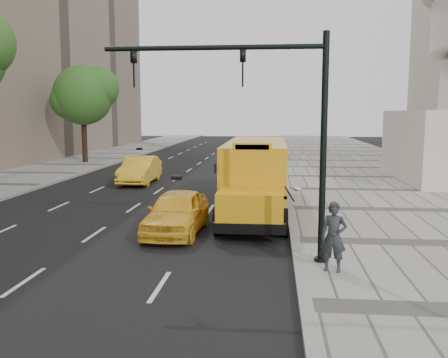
# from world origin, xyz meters

# --- Properties ---
(ground) EXTENTS (140.00, 140.00, 0.00)m
(ground) POSITION_xyz_m (0.00, 0.00, 0.00)
(ground) COLOR black
(ground) RESTS_ON ground
(sidewalk_museum) EXTENTS (12.00, 140.00, 0.15)m
(sidewalk_museum) POSITION_xyz_m (12.00, 0.00, 0.07)
(sidewalk_museum) COLOR #999690
(sidewalk_museum) RESTS_ON ground
(curb_museum) EXTENTS (0.30, 140.00, 0.15)m
(curb_museum) POSITION_xyz_m (6.00, 0.00, 0.07)
(curb_museum) COLOR gray
(curb_museum) RESTS_ON ground
(tree_c) EXTENTS (5.53, 4.91, 8.16)m
(tree_c) POSITION_xyz_m (-10.41, 18.78, 5.75)
(tree_c) COLOR black
(tree_c) RESTS_ON ground
(school_bus) EXTENTS (2.96, 11.56, 3.19)m
(school_bus) POSITION_xyz_m (4.50, 0.20, 1.76)
(school_bus) COLOR orange
(school_bus) RESTS_ON ground
(taxi_near) EXTENTS (1.99, 4.58, 1.54)m
(taxi_near) POSITION_xyz_m (1.87, -4.54, 0.77)
(taxi_near) COLOR yellow
(taxi_near) RESTS_ON ground
(taxi_far) EXTENTS (1.82, 4.95, 1.62)m
(taxi_far) POSITION_xyz_m (-2.81, 7.81, 0.81)
(taxi_far) COLOR yellow
(taxi_far) RESTS_ON ground
(pedestrian) EXTENTS (0.77, 0.62, 1.84)m
(pedestrian) POSITION_xyz_m (6.84, -8.82, 1.07)
(pedestrian) COLOR #292D30
(pedestrian) RESTS_ON sidewalk_museum
(traffic_signal) EXTENTS (6.18, 0.36, 6.40)m
(traffic_signal) POSITION_xyz_m (5.19, -7.95, 4.09)
(traffic_signal) COLOR black
(traffic_signal) RESTS_ON ground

